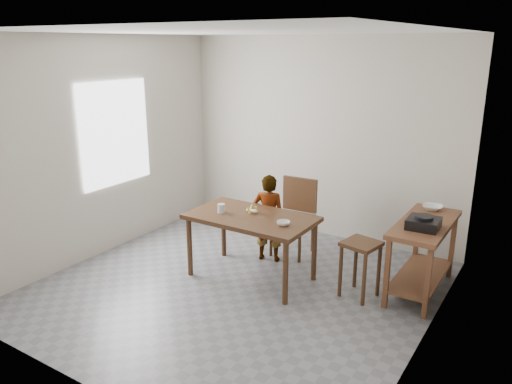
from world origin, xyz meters
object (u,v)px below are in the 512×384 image
Objects in this scene: dining_table at (251,247)px; stool at (360,269)px; child at (269,218)px; prep_counter at (422,257)px; dining_chair at (292,218)px.

stool is (1.20, 0.25, -0.07)m from dining_table.
child is at bearing 167.65° from stool.
prep_counter is 1.66m from dining_chair.
dining_chair reaches higher than dining_table.
dining_table reaches higher than stool.
child is at bearing 99.66° from dining_table.
child is 1.77× the size of stool.
dining_table is 0.85m from dining_chair.
child is at bearing -119.52° from dining_chair.
stool is (-0.52, -0.45, -0.09)m from prep_counter.
child reaches higher than dining_chair.
dining_table is 1.86m from prep_counter.
dining_table is 0.56m from child.
prep_counter is at bearing 22.15° from dining_table.
prep_counter is 1.82m from child.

